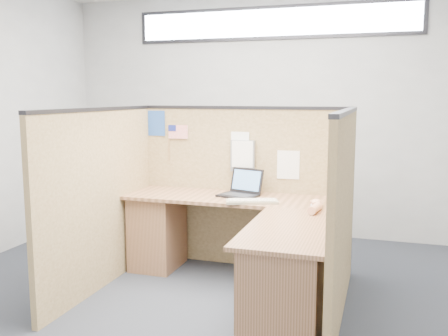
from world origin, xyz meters
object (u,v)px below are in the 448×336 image
(laptop, at_px, (240,189))
(keyboard, at_px, (252,201))
(mouse, at_px, (316,205))
(l_desk, at_px, (241,248))

(laptop, bearing_deg, keyboard, -39.18)
(laptop, xyz_separation_m, mouse, (0.73, -0.28, -0.04))
(l_desk, height_order, mouse, mouse)
(l_desk, distance_m, mouse, 0.71)
(keyboard, relative_size, mouse, 4.73)
(laptop, bearing_deg, l_desk, -55.69)
(l_desk, xyz_separation_m, keyboard, (0.04, 0.19, 0.35))
(mouse, bearing_deg, keyboard, 180.00)
(laptop, bearing_deg, mouse, -4.18)
(keyboard, distance_m, mouse, 0.54)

